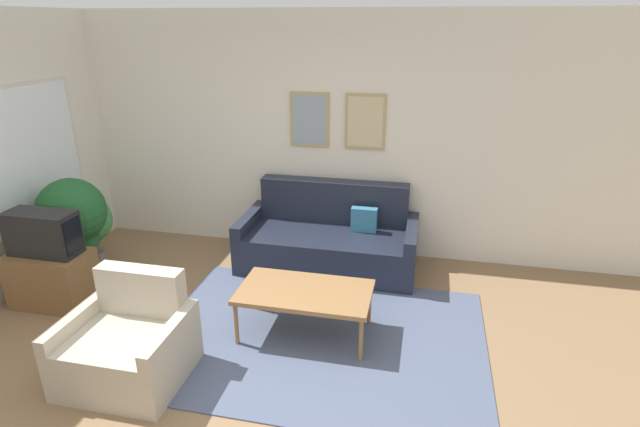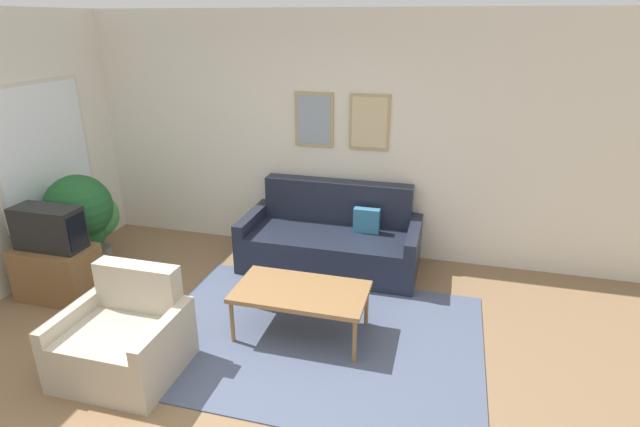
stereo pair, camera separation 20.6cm
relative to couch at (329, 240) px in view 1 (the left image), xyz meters
name	(u,v)px [view 1 (the left image)]	position (x,y,z in m)	size (l,w,h in m)	color
ground_plane	(215,395)	(-0.41, -2.25, -0.30)	(16.00, 16.00, 0.00)	#846647
area_rug	(319,338)	(0.19, -1.40, -0.30)	(2.83, 2.09, 0.01)	#4C5670
wall_back	(303,136)	(-0.40, 0.46, 1.05)	(8.00, 0.09, 2.70)	silver
couch	(329,240)	(0.00, 0.00, 0.00)	(1.92, 0.90, 0.90)	#1E2333
coffee_table	(305,294)	(0.06, -1.35, 0.10)	(1.13, 0.63, 0.44)	olive
tv_stand	(53,278)	(-2.44, -1.37, -0.04)	(0.74, 0.45, 0.53)	brown
tv	(43,233)	(-2.43, -1.37, 0.44)	(0.65, 0.28, 0.42)	black
armchair	(129,346)	(-1.12, -2.17, -0.03)	(0.87, 0.76, 0.79)	#B2A893
potted_plant_tall	(72,213)	(-2.55, -0.82, 0.42)	(0.69, 0.69, 1.08)	slate
potted_plant_by_window	(88,223)	(-2.57, -0.58, 0.21)	(0.52, 0.52, 0.81)	slate
potted_plant_small	(83,245)	(-2.51, -0.80, 0.05)	(0.37, 0.37, 0.62)	slate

